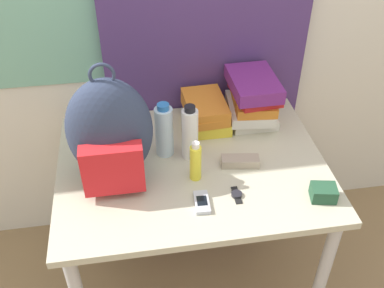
{
  "coord_description": "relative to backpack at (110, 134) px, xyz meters",
  "views": [
    {
      "loc": [
        -0.22,
        -0.94,
        1.93
      ],
      "look_at": [
        0.0,
        0.4,
        0.85
      ],
      "focal_mm": 42.0,
      "sensor_mm": 36.0,
      "label": 1
    }
  ],
  "objects": [
    {
      "name": "backpack",
      "position": [
        0.0,
        0.0,
        0.0
      ],
      "size": [
        0.31,
        0.24,
        0.49
      ],
      "color": "#2D3851",
      "rests_on": "desk"
    },
    {
      "name": "sunglasses_case",
      "position": [
        0.49,
        -0.01,
        -0.19
      ],
      "size": [
        0.16,
        0.08,
        0.04
      ],
      "color": "gray",
      "rests_on": "desk"
    },
    {
      "name": "book_stack_left",
      "position": [
        0.4,
        0.29,
        -0.14
      ],
      "size": [
        0.19,
        0.25,
        0.13
      ],
      "color": "yellow",
      "rests_on": "desk"
    },
    {
      "name": "desk",
      "position": [
        0.3,
        0.03,
        -0.3
      ],
      "size": [
        1.06,
        0.81,
        0.75
      ],
      "color": "#B7B299",
      "rests_on": "ground_plane"
    },
    {
      "name": "book_stack_center",
      "position": [
        0.61,
        0.28,
        -0.09
      ],
      "size": [
        0.22,
        0.28,
        0.22
      ],
      "color": "silver",
      "rests_on": "desk"
    },
    {
      "name": "camera_pouch",
      "position": [
        0.74,
        -0.24,
        -0.18
      ],
      "size": [
        0.1,
        0.09,
        0.05
      ],
      "color": "#234C33",
      "rests_on": "desk"
    },
    {
      "name": "curtain_blue",
      "position": [
        0.44,
        0.46,
        0.29
      ],
      "size": [
        0.91,
        0.04,
        2.5
      ],
      "color": "#4C336B",
      "rests_on": "ground_plane"
    },
    {
      "name": "sports_bottle",
      "position": [
        0.3,
        0.08,
        -0.09
      ],
      "size": [
        0.07,
        0.07,
        0.24
      ],
      "color": "white",
      "rests_on": "desk"
    },
    {
      "name": "cell_phone",
      "position": [
        0.3,
        -0.2,
        -0.2
      ],
      "size": [
        0.06,
        0.11,
        0.02
      ],
      "color": "#B7BCC6",
      "rests_on": "desk"
    },
    {
      "name": "sunscreen_bottle",
      "position": [
        0.3,
        -0.05,
        -0.13
      ],
      "size": [
        0.04,
        0.04,
        0.17
      ],
      "color": "yellow",
      "rests_on": "desk"
    },
    {
      "name": "wristwatch",
      "position": [
        0.44,
        -0.17,
        -0.2
      ],
      "size": [
        0.04,
        0.09,
        0.01
      ],
      "color": "black",
      "rests_on": "desk"
    },
    {
      "name": "water_bottle",
      "position": [
        0.2,
        0.12,
        -0.09
      ],
      "size": [
        0.07,
        0.07,
        0.24
      ],
      "color": "silver",
      "rests_on": "desk"
    }
  ]
}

